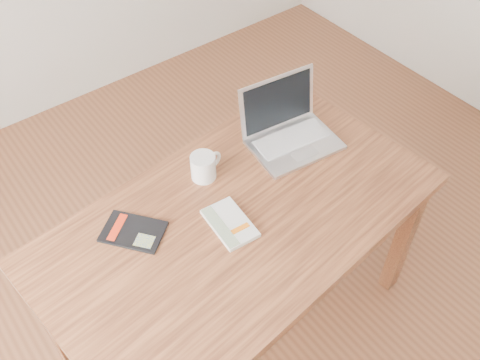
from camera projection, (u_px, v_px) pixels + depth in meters
room at (271, 77)px, 1.42m from camera, size 4.04×4.04×2.70m
desk at (239, 231)px, 1.94m from camera, size 1.50×0.95×0.75m
white_guidebook at (230, 223)px, 1.84m from camera, size 0.14×0.21×0.02m
black_guidebook at (133, 232)px, 1.82m from camera, size 0.23×0.25×0.01m
laptop at (288, 129)px, 2.11m from camera, size 0.37×0.32×0.24m
coffee_mug at (204, 166)px, 1.97m from camera, size 0.13×0.09×0.10m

